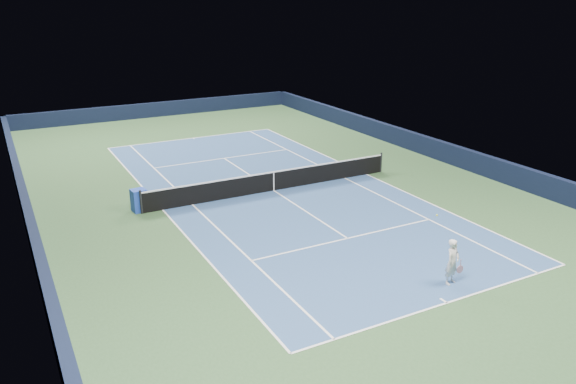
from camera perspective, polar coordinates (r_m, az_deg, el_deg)
name	(u,v)px	position (r m, az deg, el deg)	size (l,w,h in m)	color
ground	(274,191)	(27.17, -1.46, 0.14)	(40.00, 40.00, 0.00)	#2D4D2A
wall_far	(159,109)	(45.07, -13.00, 8.19)	(22.00, 0.35, 1.10)	black
wall_right	(444,152)	(33.08, 15.57, 3.96)	(0.35, 40.00, 1.10)	black
wall_left	(29,220)	(24.45, -24.79, -2.61)	(0.35, 40.00, 1.10)	black
court_surface	(274,191)	(27.17, -1.46, 0.15)	(10.97, 23.77, 0.01)	navy
baseline_far	(193,138)	(37.74, -9.64, 5.43)	(10.97, 0.08, 0.00)	white
baseline_near	(447,303)	(18.28, 15.85, -10.78)	(10.97, 0.08, 0.00)	white
sideline_doubles_right	(366,174)	(29.90, 7.97, 1.80)	(0.08, 23.77, 0.00)	white
sideline_doubles_left	(163,210)	(25.35, -12.61, -1.78)	(0.08, 23.77, 0.00)	white
sideline_singles_right	(345,178)	(29.15, 5.78, 1.42)	(0.08, 23.77, 0.00)	white
sideline_singles_left	(192,205)	(25.71, -9.68, -1.27)	(0.08, 23.77, 0.00)	white
service_line_far	(224,158)	(32.75, -6.51, 3.43)	(8.23, 0.08, 0.00)	white
service_line_near	(348,238)	(22.04, 6.07, -4.70)	(8.23, 0.08, 0.00)	white
center_service_line	(274,190)	(27.17, -1.46, 0.16)	(0.08, 12.80, 0.00)	white
center_mark_far	(194,138)	(37.61, -9.57, 5.38)	(0.08, 0.30, 0.00)	white
center_mark_near	(444,301)	(18.37, 15.53, -10.59)	(0.08, 0.30, 0.00)	white
tennis_net	(274,181)	(27.01, -1.47, 1.15)	(12.90, 0.10, 1.07)	black
sponsor_cube	(139,200)	(25.30, -14.89, -0.82)	(0.67, 0.62, 1.00)	#1D3EB1
tennis_player	(453,262)	(19.11, 16.37, -6.82)	(0.78, 1.29, 2.07)	silver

